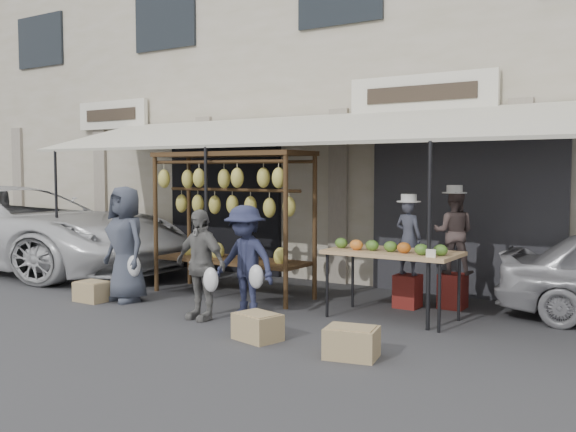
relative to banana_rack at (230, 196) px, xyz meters
The scene contains 16 objects.
ground_plane 2.38m from the banana_rack, 61.17° to the right, with size 90.00×90.00×0.00m, color #2D2D30.
shophouse 5.41m from the banana_rack, 80.01° to the left, with size 24.00×6.15×7.30m.
awning 1.51m from the banana_rack, 38.77° to the left, with size 10.00×2.35×2.92m.
banana_rack is the anchor object (origin of this frame).
produce_table 2.84m from the banana_rack, ahead, with size 1.70×0.90×1.04m.
vendor_left 2.79m from the banana_rack, 14.17° to the left, with size 0.39×0.26×1.07m, color #3B3E4C.
vendor_right 3.39m from the banana_rack, 16.90° to the left, with size 0.57×0.45×1.18m, color #4C3D3B.
customer_left 1.73m from the banana_rack, 131.39° to the right, with size 0.84×0.55×1.72m, color #3D424F.
customer_mid 1.83m from the banana_rack, 66.22° to the right, with size 0.85×0.35×1.45m, color slate.
customer_right 1.62m from the banana_rack, 44.17° to the right, with size 0.96×0.55×1.48m, color #272C49.
stool_left 3.04m from the banana_rack, 14.17° to the left, with size 0.33×0.33×0.47m, color maroon.
stool_right 3.60m from the banana_rack, 16.90° to the left, with size 0.35×0.35×0.49m, color maroon.
crate_near_a 3.04m from the banana_rack, 45.51° to the right, with size 0.51×0.39×0.30m, color tan.
crate_near_b 3.95m from the banana_rack, 32.24° to the right, with size 0.53×0.40×0.32m, color tan.
crate_far 2.51m from the banana_rack, 134.94° to the right, with size 0.49×0.37×0.29m, color tan.
van 5.77m from the banana_rack, behind, with size 2.71×5.88×2.45m, color silver.
Camera 1 is at (5.25, -6.25, 1.94)m, focal length 40.00 mm.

